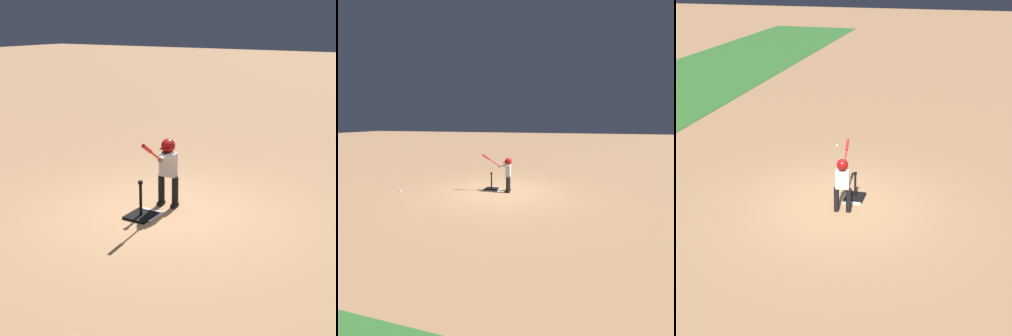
% 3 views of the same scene
% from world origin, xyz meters
% --- Properties ---
extents(ground_plane, '(90.00, 90.00, 0.00)m').
position_xyz_m(ground_plane, '(0.00, 0.00, 0.00)').
color(ground_plane, '#AD7F56').
extents(home_plate, '(0.45, 0.45, 0.02)m').
position_xyz_m(home_plate, '(0.30, -0.17, 0.01)').
color(home_plate, white).
rests_on(home_plate, ground_plane).
extents(batting_tee, '(0.47, 0.42, 0.62)m').
position_xyz_m(batting_tee, '(0.40, -0.21, 0.07)').
color(batting_tee, black).
rests_on(batting_tee, ground_plane).
extents(batter_child, '(1.04, 0.38, 1.31)m').
position_xyz_m(batter_child, '(-0.22, -0.08, 0.76)').
color(batter_child, black).
rests_on(batter_child, ground_plane).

